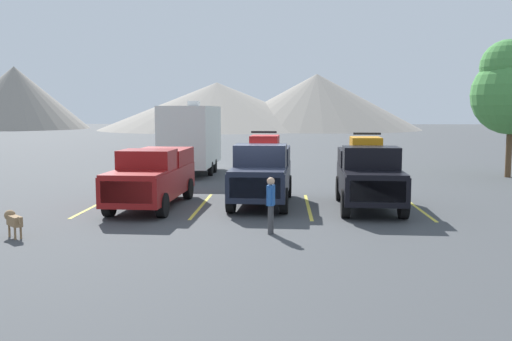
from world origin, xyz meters
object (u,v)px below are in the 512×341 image
pickup_truck_a (153,175)px  dog (13,220)px  pickup_truck_c (368,173)px  camper_trailer_a (191,136)px  person_a (271,201)px  pickup_truck_b (262,171)px

pickup_truck_a → dog: (-2.71, -5.21, -0.64)m
pickup_truck_c → dog: bearing=-153.2°
pickup_truck_a → camper_trailer_a: 10.44m
pickup_truck_a → dog: size_ratio=8.00×
camper_trailer_a → person_a: (4.66, -14.83, -1.17)m
pickup_truck_a → pickup_truck_b: bearing=11.1°
pickup_truck_a → pickup_truck_c: bearing=0.6°
camper_trailer_a → pickup_truck_c: bearing=-52.0°
pickup_truck_c → person_a: 5.66m
pickup_truck_b → dog: pickup_truck_b is taller
camper_trailer_a → pickup_truck_a: bearing=-88.4°
pickup_truck_a → pickup_truck_c: pickup_truck_c is taller
camper_trailer_a → dog: 15.87m
pickup_truck_a → person_a: (4.38, -4.44, -0.20)m
pickup_truck_c → camper_trailer_a: 13.11m
pickup_truck_b → pickup_truck_c: bearing=-10.2°
pickup_truck_c → camper_trailer_a: (-8.05, 10.31, 0.86)m
camper_trailer_a → dog: size_ratio=10.31×
pickup_truck_a → dog: bearing=-117.5°
person_a → pickup_truck_c: bearing=53.1°
pickup_truck_a → camper_trailer_a: size_ratio=0.78×
dog → pickup_truck_b: bearing=42.0°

